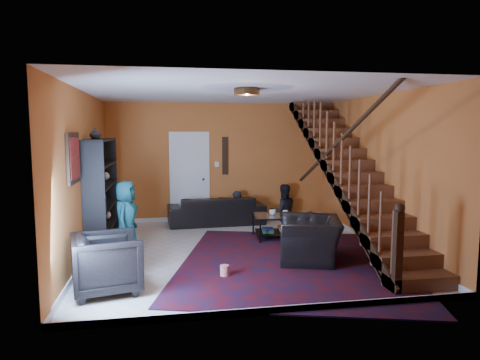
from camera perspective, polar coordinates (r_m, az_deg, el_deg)
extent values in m
plane|color=beige|center=(7.79, -0.24, -9.38)|extent=(5.50, 5.50, 0.00)
plane|color=#C66A2C|center=(10.24, -2.84, 2.40)|extent=(5.20, 0.00, 5.20)
plane|color=#C66A2C|center=(4.86, 5.22, -2.20)|extent=(5.20, 0.00, 5.20)
plane|color=#C66A2C|center=(7.54, -20.11, 0.54)|extent=(0.00, 5.50, 5.50)
plane|color=#C66A2C|center=(8.37, 17.59, 1.18)|extent=(0.00, 5.50, 5.50)
plane|color=white|center=(7.52, -0.25, 11.60)|extent=(5.50, 5.50, 0.00)
cube|color=silver|center=(10.42, -2.79, -5.03)|extent=(5.20, 0.02, 0.10)
cube|color=silver|center=(7.79, -19.65, -9.39)|extent=(0.02, 5.50, 0.10)
cube|color=#C66A2C|center=(8.17, 14.61, 0.59)|extent=(0.95, 4.92, 2.83)
cube|color=black|center=(7.98, 11.66, 1.11)|extent=(0.04, 5.02, 3.02)
cylinder|color=black|center=(7.96, 11.93, 4.33)|extent=(0.07, 4.20, 2.44)
cube|color=black|center=(6.01, 20.27, -9.17)|extent=(0.10, 0.10, 1.10)
cube|color=black|center=(8.15, -17.92, -1.80)|extent=(0.35, 1.80, 2.00)
cube|color=black|center=(8.25, -17.77, -5.93)|extent=(0.35, 1.72, 0.03)
cube|color=black|center=(8.13, -17.96, -0.68)|extent=(0.35, 1.72, 0.03)
cube|color=silver|center=(10.19, -6.72, 0.23)|extent=(0.82, 0.05, 2.05)
cube|color=maroon|center=(6.63, -21.33, 2.75)|extent=(0.04, 0.74, 0.74)
cube|color=black|center=(10.23, -2.00, 3.24)|extent=(0.14, 0.03, 0.90)
cylinder|color=#3F2814|center=(6.73, 0.92, 11.68)|extent=(0.40, 0.40, 0.10)
cube|color=#450C13|center=(7.14, 7.11, -10.85)|extent=(4.52, 4.87, 0.02)
imported|color=black|center=(9.92, -3.17, -4.02)|extent=(2.23, 0.96, 0.64)
imported|color=black|center=(6.04, -17.29, -10.52)|extent=(1.03, 1.01, 0.79)
imported|color=black|center=(7.21, 9.37, -7.84)|extent=(1.23, 1.33, 0.71)
imported|color=black|center=(10.07, -0.46, -4.82)|extent=(0.47, 0.33, 1.21)
imported|color=black|center=(10.30, 5.80, -4.24)|extent=(0.67, 0.53, 1.33)
imported|color=#195561|center=(7.65, -14.96, -4.90)|extent=(0.52, 0.70, 1.30)
cube|color=black|center=(8.18, 2.72, -6.93)|extent=(0.03, 0.03, 0.46)
cube|color=black|center=(8.51, 10.51, -6.51)|extent=(0.03, 0.03, 0.46)
cube|color=black|center=(8.81, 1.77, -5.95)|extent=(0.03, 0.03, 0.46)
cube|color=black|center=(9.12, 9.06, -5.61)|extent=(0.03, 0.03, 0.46)
cube|color=black|center=(8.66, 6.06, -6.94)|extent=(1.26, 0.82, 0.02)
cube|color=silver|center=(8.59, 6.08, -4.74)|extent=(1.33, 0.89, 0.02)
imported|color=#999999|center=(8.58, 4.38, -4.31)|extent=(0.14, 0.14, 0.10)
imported|color=#999999|center=(8.54, 6.06, -4.40)|extent=(0.13, 0.13, 0.10)
imported|color=#999999|center=(8.58, 8.42, -4.53)|extent=(0.27, 0.27, 0.06)
imported|color=#999999|center=(7.57, -18.73, 5.88)|extent=(0.18, 0.18, 0.19)
cylinder|color=red|center=(6.43, -2.07, -11.96)|extent=(0.17, 0.17, 0.15)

